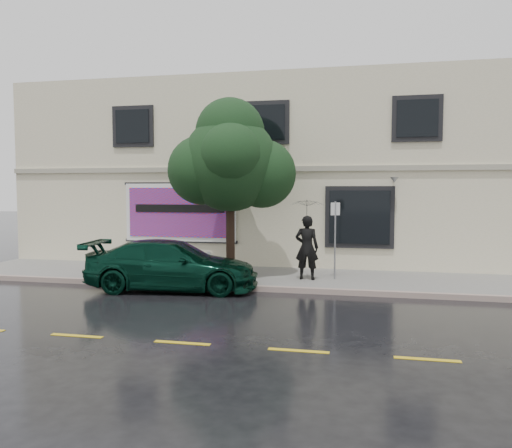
% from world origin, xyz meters
% --- Properties ---
extents(ground, '(90.00, 90.00, 0.00)m').
position_xyz_m(ground, '(0.00, 0.00, 0.00)').
color(ground, black).
rests_on(ground, ground).
extents(sidewalk, '(20.00, 3.50, 0.15)m').
position_xyz_m(sidewalk, '(0.00, 3.25, 0.07)').
color(sidewalk, gray).
rests_on(sidewalk, ground).
extents(curb, '(20.00, 0.18, 0.16)m').
position_xyz_m(curb, '(0.00, 1.50, 0.07)').
color(curb, gray).
rests_on(curb, ground).
extents(road_marking, '(19.00, 0.12, 0.01)m').
position_xyz_m(road_marking, '(0.00, -3.50, 0.01)').
color(road_marking, gold).
rests_on(road_marking, ground).
extents(building, '(20.00, 8.12, 7.00)m').
position_xyz_m(building, '(0.00, 9.00, 3.50)').
color(building, beige).
rests_on(building, ground).
extents(billboard, '(4.30, 0.16, 2.20)m').
position_xyz_m(billboard, '(-3.20, 4.92, 2.05)').
color(billboard, white).
rests_on(billboard, ground).
extents(car, '(5.12, 2.69, 1.43)m').
position_xyz_m(car, '(-2.05, 1.20, 0.72)').
color(car, black).
rests_on(car, ground).
extents(pedestrian, '(0.73, 0.49, 1.95)m').
position_xyz_m(pedestrian, '(1.66, 2.82, 1.13)').
color(pedestrian, black).
rests_on(pedestrian, sidewalk).
extents(umbrella, '(1.34, 1.34, 0.77)m').
position_xyz_m(umbrella, '(1.66, 2.82, 2.49)').
color(umbrella, black).
rests_on(umbrella, pedestrian).
extents(street_tree, '(2.97, 2.97, 5.02)m').
position_xyz_m(street_tree, '(-0.72, 2.73, 3.67)').
color(street_tree, black).
rests_on(street_tree, sidewalk).
extents(fire_hydrant, '(0.31, 0.29, 0.76)m').
position_xyz_m(fire_hydrant, '(-1.50, 2.92, 0.52)').
color(fire_hydrant, silver).
rests_on(fire_hydrant, sidewalk).
extents(sign_pole, '(0.28, 0.14, 2.38)m').
position_xyz_m(sign_pole, '(2.49, 3.06, 1.59)').
color(sign_pole, gray).
rests_on(sign_pole, sidewalk).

